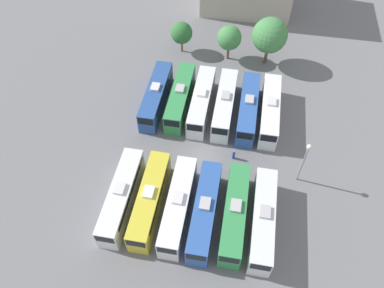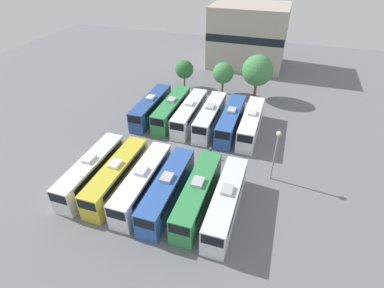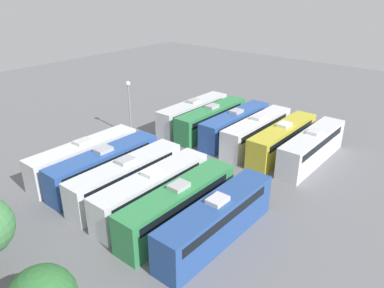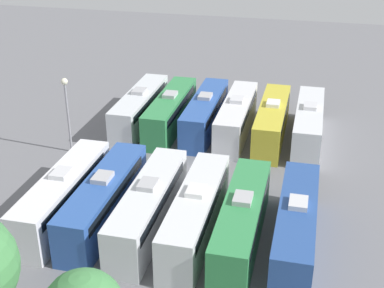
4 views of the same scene
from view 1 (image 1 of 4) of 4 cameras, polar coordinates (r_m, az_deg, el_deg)
name	(u,v)px [view 1 (image 1 of 4)]	position (r m, az deg, el deg)	size (l,w,h in m)	color
ground_plane	(203,157)	(50.47, 1.73, -2.00)	(120.43, 120.43, 0.00)	slate
bus_0	(122,196)	(45.75, -10.65, -7.73)	(2.48, 12.03, 3.74)	silver
bus_1	(150,199)	(45.01, -6.43, -8.34)	(2.48, 12.03, 3.74)	gold
bus_2	(178,205)	(44.38, -2.11, -9.26)	(2.48, 12.03, 3.74)	silver
bus_3	(205,211)	(44.02, 1.95, -10.10)	(2.48, 12.03, 3.74)	#2D56A8
bus_4	(235,213)	(44.14, 6.52, -10.34)	(2.48, 12.03, 3.74)	#338C4C
bus_5	(263,219)	(44.26, 10.75, -11.11)	(2.48, 12.03, 3.74)	silver
bus_6	(156,95)	(55.88, -5.47, 7.40)	(2.48, 12.03, 3.74)	#284C93
bus_7	(180,97)	(55.42, -1.79, 7.19)	(2.48, 12.03, 3.74)	#338C4C
bus_8	(202,101)	(54.85, 1.47, 6.61)	(2.48, 12.03, 3.74)	silver
bus_9	(225,104)	(54.58, 5.01, 6.11)	(2.48, 12.03, 3.74)	silver
bus_10	(248,108)	(54.44, 8.55, 5.49)	(2.48, 12.03, 3.74)	#2D56A8
bus_11	(270,110)	(54.69, 11.78, 5.12)	(2.48, 12.03, 3.74)	white
worker_person	(234,155)	(50.07, 6.37, -1.63)	(0.36, 0.36, 1.61)	navy
light_pole	(305,157)	(46.45, 16.89, -1.86)	(0.60, 0.60, 7.05)	gray
tree_0	(182,33)	(64.45, -1.60, 16.55)	(3.61, 3.61, 5.47)	brown
tree_1	(229,38)	(62.91, 5.70, 15.79)	(3.96, 3.96, 6.07)	brown
tree_2	(270,35)	(62.18, 11.77, 15.89)	(5.59, 5.59, 8.14)	brown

